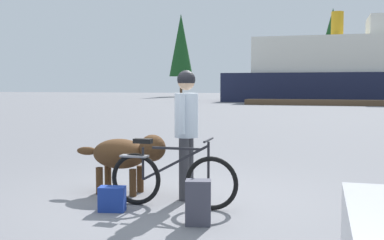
% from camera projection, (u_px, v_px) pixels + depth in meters
% --- Properties ---
extents(ground_plane, '(160.00, 160.00, 0.00)m').
position_uv_depth(ground_plane, '(171.00, 202.00, 6.26)').
color(ground_plane, slate).
extents(bicycle, '(1.68, 0.44, 0.89)m').
position_uv_depth(bicycle, '(172.00, 179.00, 5.97)').
color(bicycle, black).
rests_on(bicycle, ground_plane).
extents(person_cyclist, '(0.32, 0.53, 1.75)m').
position_uv_depth(person_cyclist, '(186.00, 121.00, 6.38)').
color(person_cyclist, '#333338').
rests_on(person_cyclist, ground_plane).
extents(dog, '(1.37, 0.50, 0.86)m').
position_uv_depth(dog, '(126.00, 154.00, 6.72)').
color(dog, '#472D19').
rests_on(dog, ground_plane).
extents(backpack, '(0.32, 0.25, 0.50)m').
position_uv_depth(backpack, '(198.00, 202.00, 5.23)').
color(backpack, '#3F3F4C').
rests_on(backpack, ground_plane).
extents(handbag_pannier, '(0.35, 0.24, 0.31)m').
position_uv_depth(handbag_pannier, '(112.00, 199.00, 5.80)').
color(handbag_pannier, navy).
rests_on(handbag_pannier, ground_plane).
extents(dock_pier, '(18.77, 2.31, 0.40)m').
position_uv_depth(dock_pier, '(372.00, 103.00, 35.09)').
color(dock_pier, brown).
rests_on(dock_pier, ground_plane).
extents(ferry_boat, '(26.32, 8.31, 8.20)m').
position_uv_depth(ferry_boat, '(374.00, 70.00, 42.40)').
color(ferry_boat, '#191E38').
rests_on(ferry_boat, ground_plane).
extents(pine_tree_far_left, '(3.10, 3.10, 10.81)m').
position_uv_depth(pine_tree_far_left, '(181.00, 45.00, 61.56)').
color(pine_tree_far_left, '#4C331E').
rests_on(pine_tree_far_left, ground_plane).
extents(pine_tree_center, '(3.76, 3.76, 10.67)m').
position_uv_depth(pine_tree_center, '(332.00, 40.00, 56.32)').
color(pine_tree_center, '#4C331E').
rests_on(pine_tree_center, ground_plane).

